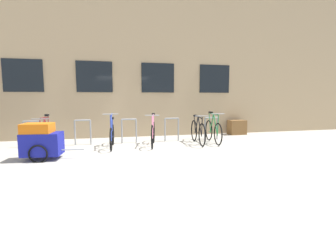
{
  "coord_description": "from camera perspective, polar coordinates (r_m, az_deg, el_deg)",
  "views": [
    {
      "loc": [
        -0.71,
        -6.59,
        1.56
      ],
      "look_at": [
        1.23,
        1.6,
        0.58
      ],
      "focal_mm": 26.64,
      "sensor_mm": 36.0,
      "label": 1
    }
  ],
  "objects": [
    {
      "name": "bicycle_black",
      "position": [
        8.53,
        6.83,
        -1.23
      ],
      "size": [
        0.44,
        1.8,
        0.99
      ],
      "color": "black",
      "rests_on": "ground"
    },
    {
      "name": "bike_rack",
      "position": [
        8.58,
        -8.9,
        -0.55
      ],
      "size": [
        6.54,
        0.05,
        0.84
      ],
      "color": "gray",
      "rests_on": "ground"
    },
    {
      "name": "planter_box",
      "position": [
        10.86,
        15.49,
        -0.28
      ],
      "size": [
        0.7,
        0.44,
        0.6
      ],
      "primitive_type": "cube",
      "color": "brown",
      "rests_on": "ground"
    },
    {
      "name": "bicycle_pink",
      "position": [
        8.09,
        -3.44,
        -1.59
      ],
      "size": [
        0.54,
        1.77,
        1.05
      ],
      "color": "black",
      "rests_on": "ground"
    },
    {
      "name": "bike_trailer",
      "position": [
        6.99,
        -26.97,
        -3.01
      ],
      "size": [
        1.47,
        0.74,
        0.93
      ],
      "color": "navy",
      "rests_on": "ground"
    },
    {
      "name": "storefront_building",
      "position": [
        12.85,
        -10.37,
        13.41
      ],
      "size": [
        28.0,
        5.95,
        6.2
      ],
      "color": "tan",
      "rests_on": "ground"
    },
    {
      "name": "bicycle_green",
      "position": [
        8.77,
        10.29,
        -1.07
      ],
      "size": [
        0.44,
        1.71,
        1.07
      ],
      "color": "black",
      "rests_on": "ground"
    },
    {
      "name": "bicycle_maroon",
      "position": [
        8.16,
        -26.23,
        -2.37
      ],
      "size": [
        0.44,
        1.75,
        1.06
      ],
      "color": "black",
      "rests_on": "ground"
    },
    {
      "name": "ground_plane",
      "position": [
        6.81,
        -7.05,
        -6.66
      ],
      "size": [
        42.0,
        42.0,
        0.0
      ],
      "primitive_type": "plane",
      "color": "#B2ADA0"
    },
    {
      "name": "bicycle_blue",
      "position": [
        7.92,
        -12.7,
        -2.09
      ],
      "size": [
        0.44,
        1.67,
        1.1
      ],
      "color": "black",
      "rests_on": "ground"
    }
  ]
}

